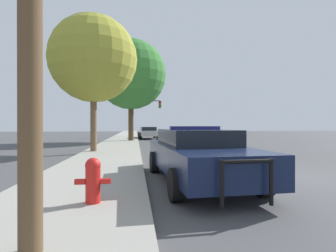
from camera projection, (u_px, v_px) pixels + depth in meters
ground_plane at (263, 174)px, 7.99m from camera, size 110.00×110.00×0.00m
sidewalk_left at (91, 176)px, 7.36m from camera, size 3.00×110.00×0.13m
police_car at (197, 153)px, 6.95m from camera, size 2.36×5.41×1.48m
fire_hydrant at (93, 179)px, 4.64m from camera, size 0.62×0.27×0.80m
traffic_light at (144, 110)px, 32.98m from camera, size 3.79×0.35×4.60m
car_background_oncoming at (178, 131)px, 35.49m from camera, size 2.20×4.75×1.28m
car_background_midblock at (148, 132)px, 28.49m from camera, size 2.18×4.68×1.30m
tree_sidewalk_near at (94, 59)px, 13.80m from camera, size 4.59×4.59×7.17m
tree_sidewalk_mid at (131, 75)px, 23.39m from camera, size 6.26×6.26×9.04m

